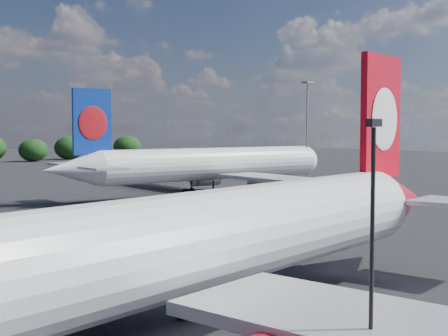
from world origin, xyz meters
TOP-DOWN VIEW (x-y plane):
  - qantas_airliner at (7.76, 1.88)m, footprint 50.13×47.92m
  - china_southern_airliner at (46.86, 56.21)m, footprint 50.74×48.20m
  - apron_lamp_post at (5.10, -10.16)m, footprint 0.55×0.30m
  - floodlight_mast_near at (68.35, 54.21)m, footprint 1.60×1.60m

SIDE VIEW (x-z plane):
  - qantas_airliner at x=7.76m, z-range -3.21..13.23m
  - china_southern_airliner at x=46.86m, z-range -3.24..13.33m
  - apron_lamp_post at x=5.10m, z-range 0.65..11.89m
  - floodlight_mast_near at x=68.35m, z-range 3.12..22.38m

